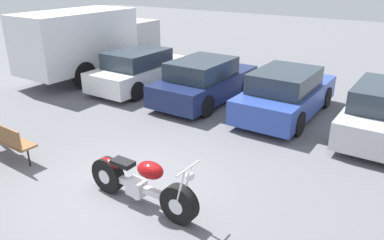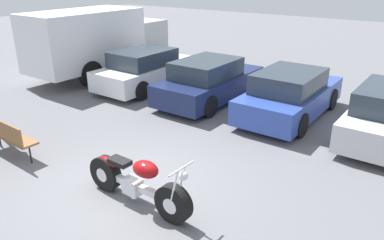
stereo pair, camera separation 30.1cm
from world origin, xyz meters
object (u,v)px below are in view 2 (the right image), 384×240
Objects in this scene: parked_car_navy at (209,81)px; parked_car_blue at (290,95)px; delivery_truck at (97,39)px; motorcycle at (136,182)px; parked_car_white at (147,70)px; park_bench at (8,134)px.

parked_car_blue is (2.65, 0.19, 0.00)m from parked_car_navy.
parked_car_blue is at bearing 1.05° from delivery_truck.
parked_car_white reaches higher than motorcycle.
parked_car_blue reaches higher than park_bench.
motorcycle is 3.68m from park_bench.
park_bench is at bearing -57.46° from delivery_truck.
parked_car_white is 2.80m from delivery_truck.
parked_car_navy reaches higher than motorcycle.
motorcycle is 1.51× the size of park_bench.
parked_car_navy and parked_car_blue have the same top height.
parked_car_white is at bearing -177.50° from parked_car_blue.
delivery_truck is (-5.33, 0.05, 0.79)m from parked_car_navy.
parked_car_white is at bearing 130.73° from motorcycle.
parked_car_navy is at bearing -175.86° from parked_car_blue.
parked_car_white is 5.99m from park_bench.
parked_car_navy reaches higher than park_bench.
park_bench is at bearing -104.37° from parked_car_navy.
parked_car_blue is 0.69× the size of delivery_truck.
delivery_truck is at bearing 142.89° from motorcycle.
park_bench is (-1.52, -5.93, -0.11)m from parked_car_navy.
parked_car_navy is (-2.14, 5.61, 0.21)m from motorcycle.
parked_car_white and parked_car_blue have the same top height.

